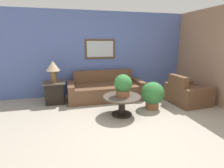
{
  "coord_description": "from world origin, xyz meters",
  "views": [
    {
      "loc": [
        -1.3,
        -2.83,
        1.73
      ],
      "look_at": [
        -0.16,
        1.58,
        0.58
      ],
      "focal_mm": 28.0,
      "sensor_mm": 36.0,
      "label": 1
    }
  ],
  "objects_px": {
    "coffee_table": "(122,101)",
    "potted_plant_on_table": "(123,85)",
    "table_lamp": "(53,68)",
    "side_table": "(55,92)",
    "potted_plant_floor": "(153,94)",
    "couch_main": "(106,90)",
    "armchair": "(187,94)"
  },
  "relations": [
    {
      "from": "coffee_table",
      "to": "potted_plant_on_table",
      "type": "distance_m",
      "value": 0.39
    },
    {
      "from": "couch_main",
      "to": "potted_plant_floor",
      "type": "relative_size",
      "value": 3.18
    },
    {
      "from": "coffee_table",
      "to": "potted_plant_on_table",
      "type": "bearing_deg",
      "value": -28.95
    },
    {
      "from": "potted_plant_floor",
      "to": "coffee_table",
      "type": "bearing_deg",
      "value": -167.9
    },
    {
      "from": "side_table",
      "to": "coffee_table",
      "type": "bearing_deg",
      "value": -39.0
    },
    {
      "from": "table_lamp",
      "to": "potted_plant_on_table",
      "type": "relative_size",
      "value": 1.13
    },
    {
      "from": "couch_main",
      "to": "side_table",
      "type": "relative_size",
      "value": 3.68
    },
    {
      "from": "couch_main",
      "to": "armchair",
      "type": "distance_m",
      "value": 2.34
    },
    {
      "from": "coffee_table",
      "to": "table_lamp",
      "type": "height_order",
      "value": "table_lamp"
    },
    {
      "from": "side_table",
      "to": "table_lamp",
      "type": "distance_m",
      "value": 0.68
    },
    {
      "from": "coffee_table",
      "to": "potted_plant_floor",
      "type": "height_order",
      "value": "potted_plant_floor"
    },
    {
      "from": "coffee_table",
      "to": "table_lamp",
      "type": "xyz_separation_m",
      "value": [
        -1.57,
        1.27,
        0.65
      ]
    },
    {
      "from": "potted_plant_floor",
      "to": "potted_plant_on_table",
      "type": "bearing_deg",
      "value": -167.09
    },
    {
      "from": "armchair",
      "to": "table_lamp",
      "type": "height_order",
      "value": "table_lamp"
    },
    {
      "from": "coffee_table",
      "to": "potted_plant_on_table",
      "type": "xyz_separation_m",
      "value": [
        0.02,
        -0.01,
        0.39
      ]
    },
    {
      "from": "couch_main",
      "to": "potted_plant_floor",
      "type": "distance_m",
      "value": 1.49
    },
    {
      "from": "couch_main",
      "to": "potted_plant_on_table",
      "type": "xyz_separation_m",
      "value": [
        0.12,
        -1.3,
        0.46
      ]
    },
    {
      "from": "couch_main",
      "to": "armchair",
      "type": "height_order",
      "value": "same"
    },
    {
      "from": "table_lamp",
      "to": "potted_plant_on_table",
      "type": "distance_m",
      "value": 2.06
    },
    {
      "from": "table_lamp",
      "to": "coffee_table",
      "type": "bearing_deg",
      "value": -39.0
    },
    {
      "from": "couch_main",
      "to": "table_lamp",
      "type": "xyz_separation_m",
      "value": [
        -1.47,
        -0.02,
        0.72
      ]
    },
    {
      "from": "side_table",
      "to": "table_lamp",
      "type": "height_order",
      "value": "table_lamp"
    },
    {
      "from": "coffee_table",
      "to": "potted_plant_on_table",
      "type": "relative_size",
      "value": 1.71
    },
    {
      "from": "armchair",
      "to": "side_table",
      "type": "relative_size",
      "value": 1.73
    },
    {
      "from": "couch_main",
      "to": "coffee_table",
      "type": "bearing_deg",
      "value": -85.42
    },
    {
      "from": "coffee_table",
      "to": "side_table",
      "type": "height_order",
      "value": "side_table"
    },
    {
      "from": "armchair",
      "to": "potted_plant_floor",
      "type": "bearing_deg",
      "value": 91.49
    },
    {
      "from": "armchair",
      "to": "side_table",
      "type": "bearing_deg",
      "value": 70.65
    },
    {
      "from": "couch_main",
      "to": "table_lamp",
      "type": "relative_size",
      "value": 3.85
    },
    {
      "from": "armchair",
      "to": "potted_plant_on_table",
      "type": "height_order",
      "value": "potted_plant_on_table"
    },
    {
      "from": "side_table",
      "to": "potted_plant_floor",
      "type": "height_order",
      "value": "potted_plant_floor"
    },
    {
      "from": "armchair",
      "to": "potted_plant_on_table",
      "type": "bearing_deg",
      "value": 94.66
    }
  ]
}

